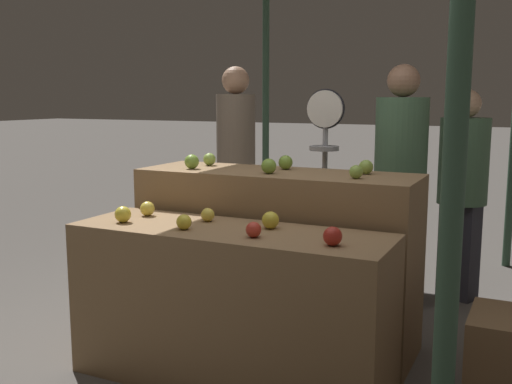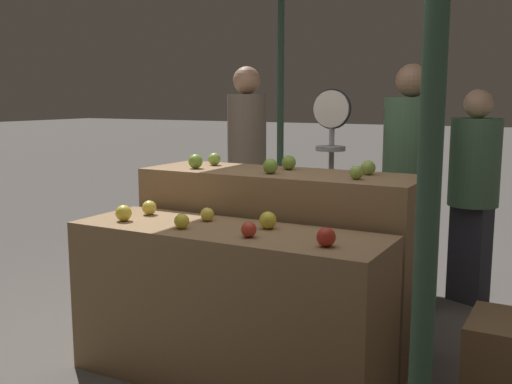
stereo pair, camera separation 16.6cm
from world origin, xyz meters
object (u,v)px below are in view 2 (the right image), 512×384
object	(u,v)px
person_customer_left	(247,153)
produce_scale	(331,153)
person_vendor_at_scale	(409,170)
person_customer_right	(474,182)

from	to	relation	value
person_customer_left	produce_scale	bearing A→B (deg)	118.29
produce_scale	person_vendor_at_scale	world-z (taller)	person_vendor_at_scale
person_customer_left	person_customer_right	distance (m)	1.84
produce_scale	person_vendor_at_scale	xyz separation A→B (m)	(0.44, 0.36, -0.13)
produce_scale	person_vendor_at_scale	size ratio (longest dim) A/B	0.90
person_customer_left	person_vendor_at_scale	bearing A→B (deg)	139.56
person_vendor_at_scale	produce_scale	bearing A→B (deg)	26.59
produce_scale	person_vendor_at_scale	bearing A→B (deg)	39.04
person_customer_left	person_customer_right	xyz separation A→B (m)	(1.84, 0.07, -0.13)
person_vendor_at_scale	person_customer_right	bearing A→B (deg)	-150.04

